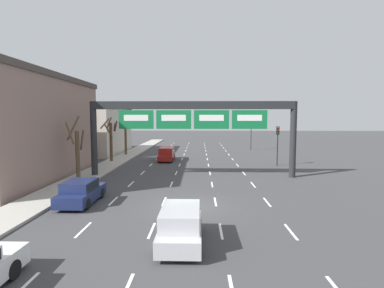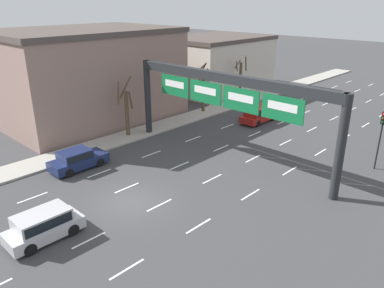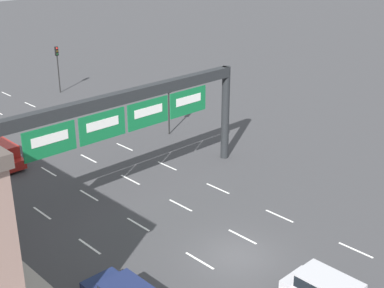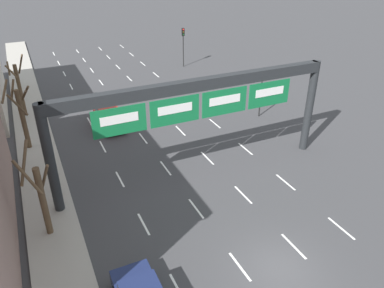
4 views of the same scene
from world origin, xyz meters
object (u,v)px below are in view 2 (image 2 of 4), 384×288
Objects in this scene: suv_red at (259,113)px; tree_bare_third at (203,86)px; sign_gantry at (225,94)px; tree_bare_second at (240,79)px; traffic_light_near_gantry at (382,129)px; tree_bare_closest at (126,109)px; suv_silver at (43,224)px; car_navy at (77,159)px.

tree_bare_third is at bearing -168.71° from suv_red.
tree_bare_second is (-9.98, 15.49, -2.49)m from sign_gantry.
tree_bare_closest is at bearing -156.56° from traffic_light_near_gantry.
tree_bare_third is (-0.16, -6.60, 0.13)m from tree_bare_second.
traffic_light_near_gantry is 0.83× the size of tree_bare_third.
suv_silver is at bearing -53.00° from tree_bare_closest.
tree_bare_third is (-3.35, 17.73, 2.19)m from car_navy.
tree_bare_closest reaches higher than traffic_light_near_gantry.
tree_bare_closest reaches higher than suv_red.
traffic_light_near_gantry is at bearing 23.44° from tree_bare_closest.
tree_bare_closest is at bearing -89.65° from tree_bare_second.
suv_silver is 0.73× the size of tree_bare_closest.
car_navy is at bearing -136.45° from traffic_light_near_gantry.
suv_red is at bearing 109.02° from sign_gantry.
suv_red is 1.05× the size of traffic_light_near_gantry.
tree_bare_third is (-10.14, 8.89, -2.36)m from sign_gantry.
tree_bare_second reaches higher than suv_red.
tree_bare_third is at bearing 100.70° from car_navy.
tree_bare_second is (-6.45, 5.28, 1.90)m from suv_red.
suv_red is at bearing 80.26° from car_navy.
sign_gantry is 12.04m from car_navy.
car_navy is 0.97× the size of traffic_light_near_gantry.
tree_bare_third is (-19.49, 2.39, -0.19)m from traffic_light_near_gantry.
tree_bare_second reaches higher than tree_bare_closest.
sign_gantry reaches higher than tree_bare_third.
tree_bare_third is at bearing 173.01° from traffic_light_near_gantry.
suv_red is at bearing 11.29° from tree_bare_third.
sign_gantry is 3.37× the size of tree_bare_second.
car_navy is 18.18m from tree_bare_third.
car_navy is at bearing -66.28° from tree_bare_closest.
tree_bare_second is 6.60m from tree_bare_third.
car_navy is 7.88m from tree_bare_closest.
car_navy is at bearing 138.48° from suv_silver.
tree_bare_closest is 10.73m from tree_bare_third.
tree_bare_second is at bearing 122.79° from sign_gantry.
tree_bare_second is at bearing 140.74° from suv_red.
tree_bare_closest is at bearing 113.72° from car_navy.
sign_gantry is 3.45× the size of tree_bare_closest.
car_navy is 22.39m from traffic_light_near_gantry.
tree_bare_closest is at bearing 127.00° from suv_silver.
suv_red is at bearing 163.92° from traffic_light_near_gantry.
traffic_light_near_gantry is at bearing 34.80° from sign_gantry.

